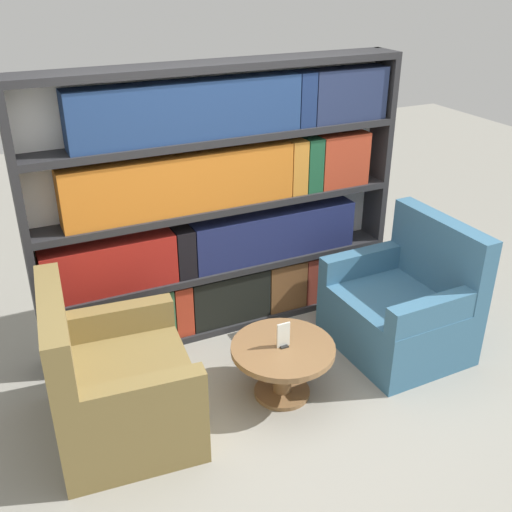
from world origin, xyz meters
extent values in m
plane|color=gray|center=(0.00, 0.00, 0.00)|extent=(14.00, 14.00, 0.00)
cube|color=silver|center=(0.00, 1.37, 1.02)|extent=(2.78, 0.05, 2.03)
cube|color=#262628|center=(-1.37, 1.25, 1.02)|extent=(0.05, 0.30, 2.03)
cube|color=#262628|center=(1.37, 1.25, 1.02)|extent=(0.05, 0.30, 2.03)
cube|color=#262628|center=(0.00, 1.25, 0.03)|extent=(2.68, 0.30, 0.05)
cube|color=#262628|center=(0.00, 1.25, 0.51)|extent=(2.68, 0.30, 0.05)
cube|color=#262628|center=(0.00, 1.25, 1.02)|extent=(2.68, 0.30, 0.05)
cube|color=#262628|center=(0.00, 1.25, 1.53)|extent=(2.68, 0.30, 0.05)
cube|color=#262628|center=(0.00, 1.25, 2.01)|extent=(2.68, 0.30, 0.05)
cube|color=#376742|center=(-0.87, 1.22, 0.26)|extent=(0.86, 0.20, 0.41)
cube|color=#B03520|center=(-0.36, 1.22, 0.26)|extent=(0.14, 0.20, 0.41)
cube|color=black|center=(0.03, 1.22, 0.26)|extent=(0.64, 0.20, 0.41)
cube|color=brown|center=(0.52, 1.22, 0.26)|extent=(0.33, 0.20, 0.41)
cube|color=maroon|center=(0.92, 1.22, 0.26)|extent=(0.45, 0.20, 0.41)
cube|color=maroon|center=(-0.86, 1.22, 0.72)|extent=(0.93, 0.20, 0.37)
cube|color=black|center=(-0.32, 1.22, 0.72)|extent=(0.14, 0.20, 0.37)
cube|color=navy|center=(0.43, 1.22, 0.72)|extent=(1.34, 0.20, 0.37)
cube|color=orange|center=(-0.30, 1.22, 1.25)|extent=(1.65, 0.20, 0.41)
cube|color=orange|center=(0.59, 1.22, 1.25)|extent=(0.13, 0.20, 0.41)
cube|color=#1B5031|center=(0.73, 1.22, 1.25)|extent=(0.13, 0.20, 0.41)
cube|color=#AF3B21|center=(1.00, 1.22, 1.25)|extent=(0.41, 0.20, 0.41)
cube|color=navy|center=(-0.23, 1.22, 1.74)|extent=(1.60, 0.20, 0.38)
cube|color=navy|center=(0.64, 1.22, 1.74)|extent=(0.13, 0.20, 0.38)
cube|color=navy|center=(1.01, 1.22, 1.74)|extent=(0.60, 0.20, 0.38)
cube|color=olive|center=(-1.00, 0.40, 0.22)|extent=(0.89, 1.00, 0.45)
cube|color=olive|center=(-1.34, 0.43, 0.72)|extent=(0.22, 0.94, 0.54)
cube|color=olive|center=(-0.97, -0.01, 0.54)|extent=(0.68, 0.18, 0.19)
cube|color=olive|center=(-0.90, 0.80, 0.54)|extent=(0.68, 0.18, 0.19)
cube|color=#386684|center=(1.04, 0.40, 0.22)|extent=(0.83, 0.95, 0.45)
cube|color=#386684|center=(1.37, 0.41, 0.72)|extent=(0.16, 0.93, 0.54)
cube|color=#386684|center=(0.96, 0.81, 0.54)|extent=(0.67, 0.13, 0.19)
cube|color=#386684|center=(0.97, 0.00, 0.54)|extent=(0.67, 0.13, 0.19)
cylinder|color=brown|center=(0.02, 0.28, 0.17)|extent=(0.12, 0.12, 0.35)
cylinder|color=brown|center=(0.02, 0.28, 0.01)|extent=(0.38, 0.38, 0.03)
cylinder|color=brown|center=(0.02, 0.28, 0.37)|extent=(0.68, 0.68, 0.04)
cube|color=black|center=(0.02, 0.28, 0.39)|extent=(0.05, 0.06, 0.01)
cube|color=silver|center=(0.02, 0.28, 0.47)|extent=(0.09, 0.01, 0.17)
camera|label=1|loc=(-1.52, -2.56, 2.64)|focal=42.00mm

